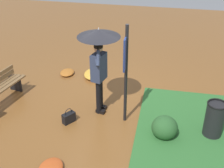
% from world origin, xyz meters
% --- Properties ---
extents(ground_plane, '(18.00, 18.00, 0.00)m').
position_xyz_m(ground_plane, '(0.00, 0.00, 0.00)').
color(ground_plane, brown).
extents(person_with_umbrella, '(0.96, 0.96, 2.04)m').
position_xyz_m(person_with_umbrella, '(-0.18, 0.08, 1.55)').
color(person_with_umbrella, black).
rests_on(person_with_umbrella, ground_plane).
extents(info_sign_post, '(0.44, 0.07, 2.30)m').
position_xyz_m(info_sign_post, '(-0.52, -0.58, 1.44)').
color(info_sign_post, black).
rests_on(info_sign_post, ground_plane).
extents(handbag, '(0.32, 0.29, 0.37)m').
position_xyz_m(handbag, '(-0.85, 0.65, 0.13)').
color(handbag, black).
rests_on(handbag, ground_plane).
extents(park_bench, '(1.42, 0.66, 0.75)m').
position_xyz_m(park_bench, '(-0.42, 2.53, 0.40)').
color(park_bench, black).
rests_on(park_bench, ground_plane).
extents(trash_bin, '(0.42, 0.42, 0.83)m').
position_xyz_m(trash_bin, '(-0.70, -2.50, 0.42)').
color(trash_bin, black).
rests_on(trash_bin, ground_plane).
extents(shrub_cluster, '(0.61, 0.55, 0.50)m').
position_xyz_m(shrub_cluster, '(-0.91, -1.52, 0.23)').
color(shrub_cluster, '#285628').
rests_on(shrub_cluster, ground_plane).
extents(leaf_pile_near_person, '(0.50, 0.40, 0.11)m').
position_xyz_m(leaf_pile_near_person, '(1.37, 1.44, 0.05)').
color(leaf_pile_near_person, '#A86023').
rests_on(leaf_pile_near_person, ground_plane).
extents(leaf_pile_by_bench, '(0.75, 0.60, 0.17)m').
position_xyz_m(leaf_pile_by_bench, '(1.39, 0.61, 0.08)').
color(leaf_pile_by_bench, gold).
rests_on(leaf_pile_by_bench, ground_plane).
extents(leaf_pile_far_path, '(0.56, 0.45, 0.12)m').
position_xyz_m(leaf_pile_far_path, '(-2.34, 0.51, 0.06)').
color(leaf_pile_far_path, '#B74C1E').
rests_on(leaf_pile_far_path, ground_plane).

